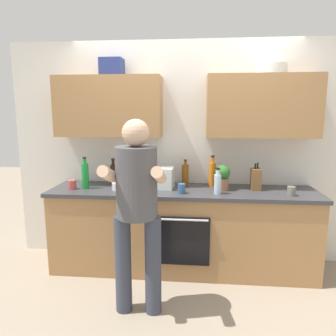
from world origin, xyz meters
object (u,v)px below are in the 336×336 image
cup_stoneware (291,191)px  cup_tea (182,189)px  mixing_bowl (124,186)px  potted_herb (223,177)px  knife_block (256,179)px  person_standing (137,202)px  cup_ceramic (72,185)px  bottle_juice (212,173)px  bottle_soda (85,175)px  bottle_water (218,183)px  bottle_soy (113,174)px  grocery_bag_produce (165,178)px  bottle_syrup (185,174)px

cup_stoneware → cup_tea: (-1.08, -0.01, 0.00)m
mixing_bowl → potted_herb: (1.05, 0.06, 0.11)m
cup_stoneware → potted_herb: size_ratio=0.34×
mixing_bowl → knife_block: (1.40, 0.10, 0.08)m
person_standing → cup_ceramic: (-0.84, 0.72, -0.04)m
bottle_juice → bottle_soda: bearing=-169.6°
bottle_water → knife_block: bearing=27.0°
bottle_water → cup_ceramic: bearing=177.9°
bottle_juice → knife_block: 0.47m
bottle_soda → bottle_soy: (0.26, 0.17, -0.02)m
cup_stoneware → potted_herb: bearing=165.8°
bottle_soda → grocery_bag_produce: bottle_soda is taller
bottle_soy → mixing_bowl: bearing=-46.8°
bottle_water → bottle_soy: (-1.15, 0.27, 0.02)m
person_standing → cup_ceramic: size_ratio=17.08×
bottle_juice → cup_ceramic: bearing=-169.0°
person_standing → bottle_soy: size_ratio=5.40×
bottle_juice → grocery_bag_produce: bearing=-161.8°
cup_stoneware → potted_herb: potted_herb is taller
bottle_soy → bottle_water: bearing=-13.3°
bottle_water → knife_block: size_ratio=0.93×
cup_ceramic → grocery_bag_produce: grocery_bag_produce is taller
bottle_soy → bottle_juice: bearing=4.1°
person_standing → mixing_bowl: (-0.29, 0.77, -0.05)m
bottle_soy → bottle_syrup: bearing=6.2°
cup_stoneware → cup_ceramic: cup_ceramic is taller
cup_stoneware → person_standing: bearing=-155.1°
bottle_syrup → knife_block: bottle_syrup is taller
bottle_soda → person_standing: bearing=-47.0°
cup_ceramic → bottle_juice: bearing=11.0°
cup_ceramic → knife_block: (1.96, 0.15, 0.07)m
bottle_juice → cup_stoneware: 0.85m
person_standing → bottle_water: bearing=43.6°
knife_block → cup_stoneware: bearing=-35.0°
bottle_juice → bottle_water: (0.04, -0.35, -0.03)m
bottle_soda → cup_tea: size_ratio=3.43×
person_standing → bottle_water: 0.97m
knife_block → bottle_water: bearing=-153.0°
bottle_juice → bottle_water: size_ratio=1.28×
mixing_bowl → grocery_bag_produce: 0.45m
bottle_water → bottle_syrup: (-0.34, 0.36, 0.01)m
cup_ceramic → potted_herb: (1.60, 0.11, 0.10)m
bottle_water → mixing_bowl: bottle_water is taller
bottle_soy → knife_block: 1.56m
bottle_juice → bottle_soda: bottle_soda is taller
potted_herb → cup_stoneware: bearing=-14.2°
bottle_juice → knife_block: bearing=-17.1°
mixing_bowl → knife_block: bearing=4.3°
knife_block → person_standing: bearing=-141.8°
person_standing → cup_stoneware: size_ratio=18.02×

